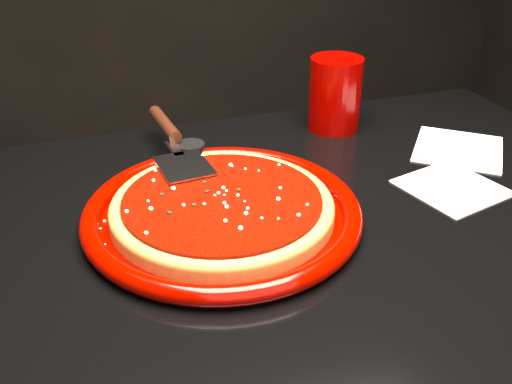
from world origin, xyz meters
TOP-DOWN VIEW (x-y plane):
  - plate at (-0.08, 0.04)m, footprint 0.40×0.40m
  - pizza_crust at (-0.08, 0.04)m, footprint 0.32×0.32m
  - pizza_crust_rim at (-0.08, 0.04)m, footprint 0.32×0.32m
  - pizza_sauce at (-0.08, 0.04)m, footprint 0.28×0.28m
  - parmesan_dusting at (-0.08, 0.04)m, footprint 0.27×0.27m
  - basil_flecks at (-0.08, 0.04)m, footprint 0.25×0.25m
  - pizza_server at (-0.10, 0.22)m, footprint 0.12×0.32m
  - cup at (0.22, 0.29)m, footprint 0.12×0.12m
  - napkin_a at (0.29, 0.01)m, footprint 0.16×0.16m
  - napkin_b at (0.38, 0.13)m, footprint 0.21×0.21m
  - ramekin at (-0.08, 0.23)m, footprint 0.06×0.06m

SIDE VIEW (x-z plane):
  - napkin_a at x=0.29m, z-range 0.75..0.75m
  - napkin_b at x=0.38m, z-range 0.75..0.75m
  - plate at x=-0.08m, z-range 0.75..0.78m
  - ramekin at x=-0.08m, z-range 0.75..0.79m
  - pizza_crust at x=-0.08m, z-range 0.76..0.78m
  - pizza_crust_rim at x=-0.08m, z-range 0.77..0.79m
  - pizza_sauce at x=-0.08m, z-range 0.78..0.79m
  - basil_flecks at x=-0.08m, z-range 0.79..0.79m
  - parmesan_dusting at x=-0.08m, z-range 0.79..0.79m
  - pizza_server at x=-0.10m, z-range 0.79..0.81m
  - cup at x=0.22m, z-range 0.75..0.89m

